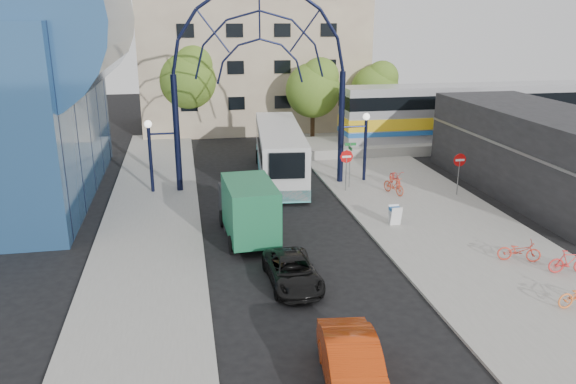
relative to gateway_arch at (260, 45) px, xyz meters
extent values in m
plane|color=black|center=(0.00, -14.00, -8.56)|extent=(120.00, 120.00, 0.00)
cube|color=gray|center=(8.00, -10.00, -8.50)|extent=(8.00, 56.00, 0.12)
cube|color=gray|center=(-6.50, -8.00, -8.50)|extent=(5.00, 50.00, 0.12)
cylinder|color=black|center=(-5.00, 0.00, -5.06)|extent=(0.36, 0.36, 7.00)
cylinder|color=black|center=(5.00, 0.00, -5.06)|extent=(0.36, 0.36, 7.00)
cylinder|color=black|center=(-6.60, 0.00, -6.56)|extent=(0.20, 0.20, 4.00)
cylinder|color=black|center=(6.60, 0.00, -6.56)|extent=(0.20, 0.20, 4.00)
sphere|color=white|center=(-6.60, 0.00, -4.36)|extent=(0.44, 0.44, 0.44)
sphere|color=white|center=(6.60, 0.00, -4.36)|extent=(0.44, 0.44, 0.44)
cylinder|color=slate|center=(4.80, -2.00, -7.34)|extent=(0.06, 0.06, 2.20)
cylinder|color=red|center=(4.80, -2.00, -6.34)|extent=(0.80, 0.04, 0.80)
cube|color=white|center=(4.80, -2.03, -6.34)|extent=(0.55, 0.02, 0.12)
cylinder|color=slate|center=(11.00, -4.00, -7.34)|extent=(0.06, 0.06, 2.20)
cylinder|color=red|center=(11.00, -4.00, -6.34)|extent=(0.76, 0.04, 0.76)
cube|color=white|center=(11.00, -4.03, -6.34)|extent=(0.55, 0.02, 0.12)
cylinder|color=slate|center=(5.20, -1.40, -7.04)|extent=(0.05, 0.05, 2.80)
cube|color=#146626|center=(5.20, -1.40, -5.74)|extent=(0.70, 0.03, 0.18)
cube|color=#146626|center=(5.20, -1.40, -5.99)|extent=(0.03, 0.70, 0.18)
cube|color=white|center=(5.60, -8.20, -7.94)|extent=(0.55, 0.26, 0.99)
cube|color=white|center=(5.60, -7.85, -7.94)|extent=(0.55, 0.26, 0.99)
cube|color=#1E59A5|center=(5.60, -8.02, -7.61)|extent=(0.55, 0.42, 0.14)
cylinder|color=#2B5383|center=(-12.00, 1.00, 1.44)|extent=(9.00, 16.00, 9.00)
cube|color=black|center=(16.00, -4.00, -6.06)|extent=(6.00, 16.00, 5.00)
cube|color=tan|center=(2.00, 21.00, -1.56)|extent=(20.00, 12.00, 14.00)
cube|color=gray|center=(20.00, 8.00, -8.16)|extent=(32.00, 5.00, 0.80)
cube|color=#B7B7BC|center=(20.00, 8.00, -5.66)|extent=(25.00, 3.00, 4.20)
cube|color=gold|center=(20.00, 8.00, -6.26)|extent=(25.10, 3.05, 0.90)
cube|color=black|center=(20.00, 8.00, -4.66)|extent=(25.05, 3.05, 1.00)
cube|color=#1E59A5|center=(20.00, 8.00, -6.96)|extent=(25.10, 3.05, 0.35)
cylinder|color=#382314|center=(6.00, 12.00, -7.30)|extent=(0.36, 0.36, 2.52)
sphere|color=#3D641A|center=(6.00, 12.00, -4.22)|extent=(4.48, 4.48, 4.48)
sphere|color=#3D641A|center=(6.50, 11.70, -3.10)|extent=(3.08, 3.08, 3.08)
cylinder|color=#382314|center=(-4.00, 16.00, -7.12)|extent=(0.36, 0.36, 2.88)
sphere|color=#3D641A|center=(-4.00, 16.00, -3.60)|extent=(5.12, 5.12, 5.12)
sphere|color=#3D641A|center=(-3.50, 15.70, -2.32)|extent=(3.52, 3.52, 3.52)
cylinder|color=#382314|center=(12.00, 14.00, -7.39)|extent=(0.36, 0.36, 2.34)
sphere|color=#3D641A|center=(12.00, 14.00, -4.53)|extent=(4.16, 4.16, 4.16)
sphere|color=#3D641A|center=(12.50, 13.70, -3.49)|extent=(2.86, 2.86, 2.86)
cube|color=silver|center=(1.46, 1.98, -6.74)|extent=(3.87, 12.16, 3.01)
cube|color=#56BFC0|center=(1.46, 1.98, -7.98)|extent=(3.90, 12.16, 0.73)
cube|color=black|center=(1.46, 1.98, -6.11)|extent=(3.90, 11.93, 0.94)
cube|color=black|center=(0.83, -4.03, -6.17)|extent=(1.97, 0.35, 1.45)
cube|color=black|center=(2.07, 7.87, -6.89)|extent=(2.50, 0.44, 1.66)
cylinder|color=black|center=(0.55, 5.80, -8.06)|extent=(0.39, 1.02, 1.00)
cylinder|color=black|center=(3.13, 5.53, -8.06)|extent=(0.39, 1.02, 1.00)
cylinder|color=black|center=(-0.29, -2.28, -8.06)|extent=(0.39, 1.02, 1.00)
cylinder|color=black|center=(2.29, -2.55, -8.06)|extent=(0.39, 1.02, 1.00)
cube|color=black|center=(-1.91, -6.06, -7.58)|extent=(2.14, 2.23, 1.96)
cube|color=black|center=(-1.96, -4.99, -7.18)|extent=(1.78, 0.17, 0.89)
cube|color=#1A633E|center=(-1.79, -8.73, -6.86)|extent=(2.32, 4.19, 2.49)
cylinder|color=black|center=(-2.92, -6.37, -8.13)|extent=(0.27, 0.86, 0.86)
cylinder|color=black|center=(-0.87, -6.28, -8.13)|extent=(0.27, 0.86, 0.86)
cylinder|color=black|center=(-2.76, -9.84, -8.13)|extent=(0.27, 0.86, 0.86)
cylinder|color=black|center=(-0.72, -9.75, -8.13)|extent=(0.27, 0.86, 0.86)
imported|color=black|center=(-0.69, -13.28, -7.99)|extent=(1.98, 4.12, 1.13)
imported|color=#AE310A|center=(-0.27, -19.99, -7.83)|extent=(2.04, 4.58, 1.46)
imported|color=red|center=(8.09, -1.59, -7.93)|extent=(0.74, 1.93, 1.00)
imported|color=#E34F2D|center=(7.39, -3.16, -7.90)|extent=(1.06, 1.83, 1.06)
imported|color=red|center=(9.24, -13.15, -7.97)|extent=(1.89, 1.20, 0.94)
imported|color=red|center=(10.56, -14.62, -7.93)|extent=(1.75, 0.80, 1.01)
camera|label=1|loc=(-4.60, -33.04, 1.67)|focal=35.00mm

